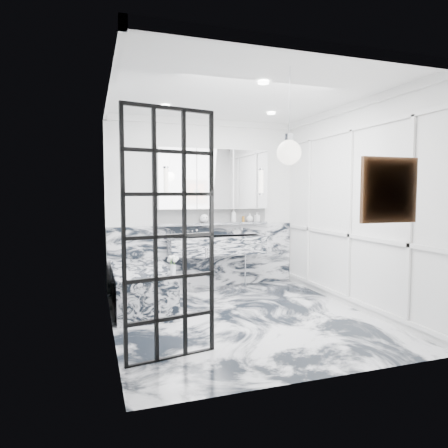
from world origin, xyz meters
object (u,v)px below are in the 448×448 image
object	(u,v)px
crittall_door	(170,236)
bathtub	(141,287)
trough_sink	(217,245)
mirror_cabinet	(214,179)

from	to	relation	value
crittall_door	bathtub	world-z (taller)	crittall_door
crittall_door	trough_sink	size ratio (longest dim) A/B	1.48
mirror_cabinet	trough_sink	bearing A→B (deg)	-90.00
crittall_door	trough_sink	xyz separation A→B (m)	(1.26, 2.52, -0.45)
trough_sink	mirror_cabinet	distance (m)	1.10
trough_sink	bathtub	xyz separation A→B (m)	(-1.33, -0.66, -0.45)
trough_sink	bathtub	distance (m)	1.55
crittall_door	mirror_cabinet	distance (m)	3.04
mirror_cabinet	bathtub	size ratio (longest dim) A/B	1.15
trough_sink	mirror_cabinet	bearing A→B (deg)	90.00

